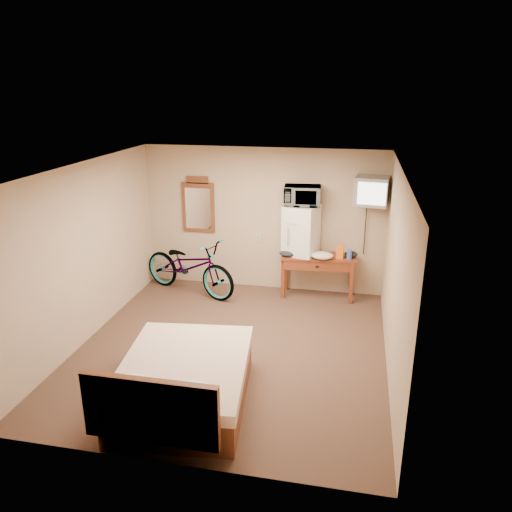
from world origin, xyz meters
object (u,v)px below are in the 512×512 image
wall_mirror (198,205)px  bicycle (189,266)px  blue_cup (349,254)px  bed (182,383)px  crt_television (372,191)px  microwave (302,196)px  mini_fridge (301,230)px  desk (318,263)px

wall_mirror → bicycle: 1.09m
blue_cup → bed: size_ratio=0.08×
crt_television → bed: crt_television is taller
microwave → blue_cup: microwave is taller
microwave → crt_television: crt_television is taller
bicycle → crt_television: bearing=-64.6°
mini_fridge → crt_television: (1.10, -0.04, 0.72)m
desk → mini_fridge: mini_fridge is taller
mini_fridge → bed: bearing=-105.0°
mini_fridge → crt_television: bearing=-1.8°
mini_fridge → bicycle: (-1.90, -0.29, -0.68)m
bed → desk: bearing=70.0°
mini_fridge → bed: (-0.92, -3.44, -0.88)m
desk → crt_television: size_ratio=2.04×
mini_fridge → blue_cup: bearing=-6.5°
desk → crt_television: bearing=1.3°
desk → blue_cup: (0.51, -0.04, 0.21)m
blue_cup → bicycle: size_ratio=0.08×
microwave → wall_mirror: bearing=168.2°
desk → crt_television: (0.79, 0.02, 1.27)m
desk → bed: (-1.23, -3.39, -0.32)m
mini_fridge → crt_television: size_ratio=1.36×
blue_cup → crt_television: (0.28, 0.06, 1.06)m
mini_fridge → bed: 3.67m
wall_mirror → bed: size_ratio=0.50×
desk → mini_fridge: size_ratio=1.50×
mini_fridge → bicycle: mini_fridge is taller
microwave → crt_television: bearing=-7.0°
mini_fridge → bed: size_ratio=0.42×
bicycle → microwave: bearing=-60.7°
bed → mini_fridge: bearing=75.0°
desk → bed: size_ratio=0.63×
desk → blue_cup: 0.55m
mini_fridge → blue_cup: mini_fridge is taller
microwave → bed: size_ratio=0.29×
microwave → wall_mirror: size_ratio=0.59×
microwave → crt_television: 1.11m
microwave → bed: (-0.92, -3.44, -1.46)m
desk → microwave: microwave is taller
microwave → crt_television: size_ratio=0.94×
microwave → blue_cup: bearing=-11.7°
mini_fridge → wall_mirror: size_ratio=0.85×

